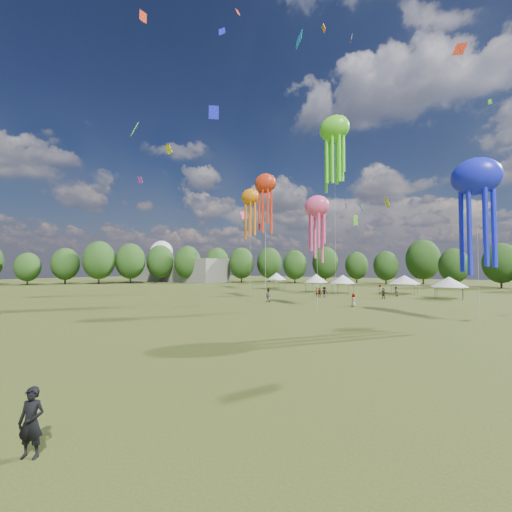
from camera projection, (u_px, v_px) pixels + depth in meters
The scene contains 10 objects.
ground at pixel (51, 372), 15.25m from camera, with size 300.00×300.00×0.00m, color #384416.
observer_main at pixel (31, 422), 8.38m from camera, with size 0.67×0.44×1.83m, color black.
spectator_near at pixel (268, 296), 45.95m from camera, with size 0.92×0.72×1.90m, color gray.
spectators_far at pixel (359, 293), 52.40m from camera, with size 11.87×24.50×1.78m.
festival_tents at pixel (358, 279), 61.81m from camera, with size 40.93×11.58×3.82m.
show_kites at pixel (314, 180), 48.80m from camera, with size 43.20×23.78×29.78m.
small_kites at pixel (323, 119), 52.00m from camera, with size 71.24×63.15×45.17m.
treeline at pixel (357, 261), 69.31m from camera, with size 201.57×95.24×13.43m.
hangar at pixel (177, 270), 115.37m from camera, with size 40.00×12.00×8.00m, color gray.
radome at pixel (161, 255), 129.54m from camera, with size 9.00×9.00×16.00m.
Camera 1 is at (16.89, -7.19, 5.02)m, focal length 22.22 mm.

